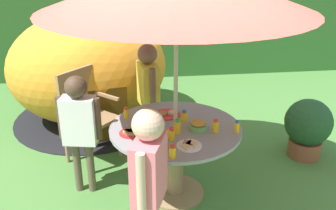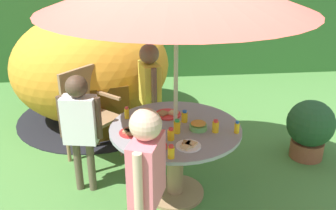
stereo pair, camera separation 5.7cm
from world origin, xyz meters
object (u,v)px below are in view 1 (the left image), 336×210
Objects in this scene: plate_back_edge at (153,146)px; juice_bottle_spot_a at (172,152)px; garden_table at (175,146)px; plate_center_back at (189,145)px; juice_bottle_mid_right at (171,134)px; snack_bowl at (198,125)px; dome_tent at (89,68)px; juice_bottle_near_left at (184,116)px; child_in_pink_shirt at (149,171)px; juice_bottle_far_left at (216,126)px; juice_bottle_near_right at (177,127)px; child_in_white_shirt at (79,121)px; plate_center_front at (131,132)px; potted_plant at (308,126)px; juice_bottle_front_edge at (237,127)px; cup_near at (146,119)px; juice_bottle_mid_left at (126,113)px; plate_far_right at (167,114)px; child_in_yellow_shirt at (148,85)px; wooden_chair at (85,110)px.

juice_bottle_spot_a reaches higher than plate_back_edge.
plate_back_edge is (-0.23, -0.33, 0.21)m from garden_table.
juice_bottle_mid_right is at bearing 134.28° from plate_center_back.
snack_bowl is at bearing 31.82° from plate_back_edge.
juice_bottle_mid_right is at bearing -81.50° from dome_tent.
juice_bottle_near_left is at bearing 72.63° from juice_bottle_spot_a.
snack_bowl is 0.64× the size of plate_back_edge.
juice_bottle_far_left is at bearing -22.82° from child_in_pink_shirt.
juice_bottle_spot_a is (-0.10, -0.40, -0.01)m from juice_bottle_near_right.
child_in_white_shirt reaches higher than plate_center_front.
potted_plant is 6.18× the size of juice_bottle_front_edge.
juice_bottle_mid_left is at bearing 152.97° from cup_near.
plate_far_right is (-0.04, 0.26, 0.21)m from garden_table.
plate_center_front is at bearing 123.18° from plate_back_edge.
juice_bottle_spot_a is at bearing -7.97° from child_in_yellow_shirt.
juice_bottle_mid_left is (0.46, -1.61, 0.05)m from dome_tent.
juice_bottle_mid_left reaches higher than garden_table.
wooden_chair is at bearing 173.70° from potted_plant.
plate_back_edge is (-1.77, -0.85, 0.36)m from potted_plant.
plate_center_back is at bearing -139.71° from juice_bottle_far_left.
dome_tent is 2.00m from juice_bottle_near_left.
child_in_pink_shirt reaches higher than juice_bottle_mid_left.
juice_bottle_mid_left is (-0.25, -0.66, -0.03)m from child_in_yellow_shirt.
child_in_white_shirt is at bearing 166.57° from juice_bottle_front_edge.
juice_bottle_near_left reaches higher than snack_bowl.
potted_plant is 2.06m from plate_center_front.
juice_bottle_far_left is at bearing -24.17° from snack_bowl.
wooden_chair is at bearing -93.34° from child_in_yellow_shirt.
child_in_white_shirt reaches higher than plate_far_right.
juice_bottle_near_right is at bearing -44.18° from cup_near.
juice_bottle_spot_a reaches higher than snack_bowl.
child_in_white_shirt is at bearing 169.12° from garden_table.
juice_bottle_near_right is at bearing -167.59° from snack_bowl.
potted_plant is 1.52m from snack_bowl.
garden_table is 1.64m from potted_plant.
dome_tent is at bearing 118.16° from plate_far_right.
plate_center_back is 1.82× the size of juice_bottle_near_left.
garden_table is 7.52× the size of snack_bowl.
plate_center_front is 0.49m from plate_far_right.
juice_bottle_spot_a reaches higher than cup_near.
plate_back_edge is at bearing -160.40° from juice_bottle_far_left.
juice_bottle_mid_right is 0.58m from juice_bottle_front_edge.
wooden_chair is 0.86× the size of child_in_white_shirt.
child_in_white_shirt is at bearing -173.26° from plate_far_right.
wooden_chair reaches higher than juice_bottle_mid_right.
juice_bottle_front_edge is at bearing -82.30° from wooden_chair.
wooden_chair is (-0.86, 0.79, 0.06)m from garden_table.
plate_center_back and plate_center_front have the same top height.
plate_far_right is at bearing 17.62° from child_in_white_shirt.
snack_bowl is 0.40m from plate_far_right.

